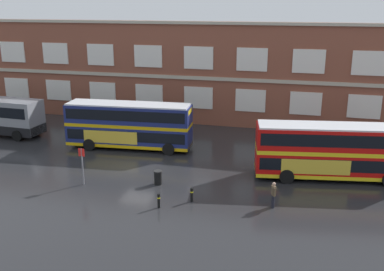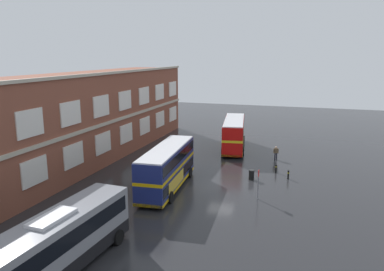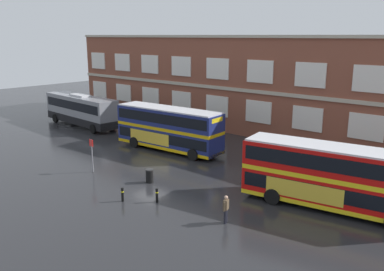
{
  "view_description": "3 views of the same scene",
  "coord_description": "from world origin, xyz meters",
  "px_view_note": "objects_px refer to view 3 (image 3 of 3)",
  "views": [
    {
      "loc": [
        12.54,
        -30.54,
        12.55
      ],
      "look_at": [
        3.98,
        1.92,
        2.45
      ],
      "focal_mm": 41.63,
      "sensor_mm": 36.0,
      "label": 1
    },
    {
      "loc": [
        -33.96,
        -8.0,
        12.62
      ],
      "look_at": [
        2.19,
        3.71,
        4.31
      ],
      "focal_mm": 34.88,
      "sensor_mm": 36.0,
      "label": 2
    },
    {
      "loc": [
        23.94,
        -21.89,
        10.66
      ],
      "look_at": [
        4.28,
        0.36,
        3.33
      ],
      "focal_mm": 38.11,
      "sensor_mm": 36.0,
      "label": 3
    }
  ],
  "objects_px": {
    "station_litter_bin": "(149,176)",
    "touring_coach": "(81,110)",
    "safety_bollard_east": "(123,194)",
    "bus_stand_flag": "(92,152)",
    "waiting_passenger": "(226,208)",
    "double_decker_near": "(168,128)",
    "double_decker_middle": "(331,176)",
    "safety_bollard_west": "(157,195)"
  },
  "relations": [
    {
      "from": "bus_stand_flag",
      "to": "waiting_passenger",
      "type": "bearing_deg",
      "value": -1.12
    },
    {
      "from": "double_decker_middle",
      "to": "station_litter_bin",
      "type": "distance_m",
      "value": 12.82
    },
    {
      "from": "bus_stand_flag",
      "to": "safety_bollard_east",
      "type": "distance_m",
      "value": 6.91
    },
    {
      "from": "double_decker_middle",
      "to": "bus_stand_flag",
      "type": "xyz_separation_m",
      "value": [
        -17.1,
        -5.72,
        -0.51
      ]
    },
    {
      "from": "double_decker_middle",
      "to": "safety_bollard_west",
      "type": "distance_m",
      "value": 11.13
    },
    {
      "from": "double_decker_near",
      "to": "bus_stand_flag",
      "type": "height_order",
      "value": "double_decker_near"
    },
    {
      "from": "touring_coach",
      "to": "safety_bollard_west",
      "type": "relative_size",
      "value": 12.75
    },
    {
      "from": "bus_stand_flag",
      "to": "safety_bollard_west",
      "type": "relative_size",
      "value": 2.84
    },
    {
      "from": "waiting_passenger",
      "to": "bus_stand_flag",
      "type": "height_order",
      "value": "bus_stand_flag"
    },
    {
      "from": "safety_bollard_east",
      "to": "station_litter_bin",
      "type": "bearing_deg",
      "value": 109.77
    },
    {
      "from": "station_litter_bin",
      "to": "safety_bollard_east",
      "type": "relative_size",
      "value": 1.08
    },
    {
      "from": "touring_coach",
      "to": "safety_bollard_east",
      "type": "distance_m",
      "value": 24.82
    },
    {
      "from": "double_decker_near",
      "to": "double_decker_middle",
      "type": "relative_size",
      "value": 0.99
    },
    {
      "from": "waiting_passenger",
      "to": "station_litter_bin",
      "type": "relative_size",
      "value": 1.65
    },
    {
      "from": "touring_coach",
      "to": "bus_stand_flag",
      "type": "xyz_separation_m",
      "value": [
        15.48,
        -9.34,
        -0.27
      ]
    },
    {
      "from": "safety_bollard_east",
      "to": "touring_coach",
      "type": "bearing_deg",
      "value": 152.22
    },
    {
      "from": "station_litter_bin",
      "to": "safety_bollard_west",
      "type": "relative_size",
      "value": 1.08
    },
    {
      "from": "waiting_passenger",
      "to": "double_decker_middle",
      "type": "bearing_deg",
      "value": 58.55
    },
    {
      "from": "safety_bollard_east",
      "to": "bus_stand_flag",
      "type": "bearing_deg",
      "value": 161.06
    },
    {
      "from": "safety_bollard_west",
      "to": "safety_bollard_east",
      "type": "distance_m",
      "value": 2.28
    },
    {
      "from": "double_decker_near",
      "to": "station_litter_bin",
      "type": "height_order",
      "value": "double_decker_near"
    },
    {
      "from": "double_decker_middle",
      "to": "safety_bollard_east",
      "type": "xyz_separation_m",
      "value": [
        -10.66,
        -7.93,
        -1.66
      ]
    },
    {
      "from": "double_decker_near",
      "to": "touring_coach",
      "type": "bearing_deg",
      "value": 177.34
    },
    {
      "from": "waiting_passenger",
      "to": "safety_bollard_west",
      "type": "bearing_deg",
      "value": -174.15
    },
    {
      "from": "station_litter_bin",
      "to": "double_decker_middle",
      "type": "bearing_deg",
      "value": 19.95
    },
    {
      "from": "waiting_passenger",
      "to": "station_litter_bin",
      "type": "xyz_separation_m",
      "value": [
        -8.29,
        1.65,
        -0.41
      ]
    },
    {
      "from": "waiting_passenger",
      "to": "station_litter_bin",
      "type": "height_order",
      "value": "waiting_passenger"
    },
    {
      "from": "station_litter_bin",
      "to": "touring_coach",
      "type": "bearing_deg",
      "value": 158.92
    },
    {
      "from": "waiting_passenger",
      "to": "bus_stand_flag",
      "type": "relative_size",
      "value": 0.63
    },
    {
      "from": "double_decker_near",
      "to": "bus_stand_flag",
      "type": "distance_m",
      "value": 8.63
    },
    {
      "from": "double_decker_middle",
      "to": "touring_coach",
      "type": "bearing_deg",
      "value": 173.67
    },
    {
      "from": "double_decker_middle",
      "to": "waiting_passenger",
      "type": "height_order",
      "value": "double_decker_middle"
    },
    {
      "from": "waiting_passenger",
      "to": "safety_bollard_west",
      "type": "distance_m",
      "value": 5.26
    },
    {
      "from": "double_decker_near",
      "to": "safety_bollard_west",
      "type": "distance_m",
      "value": 12.61
    },
    {
      "from": "station_litter_bin",
      "to": "waiting_passenger",
      "type": "bearing_deg",
      "value": -11.24
    },
    {
      "from": "safety_bollard_east",
      "to": "waiting_passenger",
      "type": "bearing_deg",
      "value": 15.56
    },
    {
      "from": "touring_coach",
      "to": "safety_bollard_east",
      "type": "relative_size",
      "value": 12.75
    },
    {
      "from": "double_decker_middle",
      "to": "safety_bollard_east",
      "type": "bearing_deg",
      "value": -143.34
    },
    {
      "from": "double_decker_middle",
      "to": "waiting_passenger",
      "type": "relative_size",
      "value": 6.63
    },
    {
      "from": "double_decker_near",
      "to": "double_decker_middle",
      "type": "height_order",
      "value": "same"
    },
    {
      "from": "waiting_passenger",
      "to": "bus_stand_flag",
      "type": "bearing_deg",
      "value": 178.88
    },
    {
      "from": "touring_coach",
      "to": "station_litter_bin",
      "type": "height_order",
      "value": "touring_coach"
    }
  ]
}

